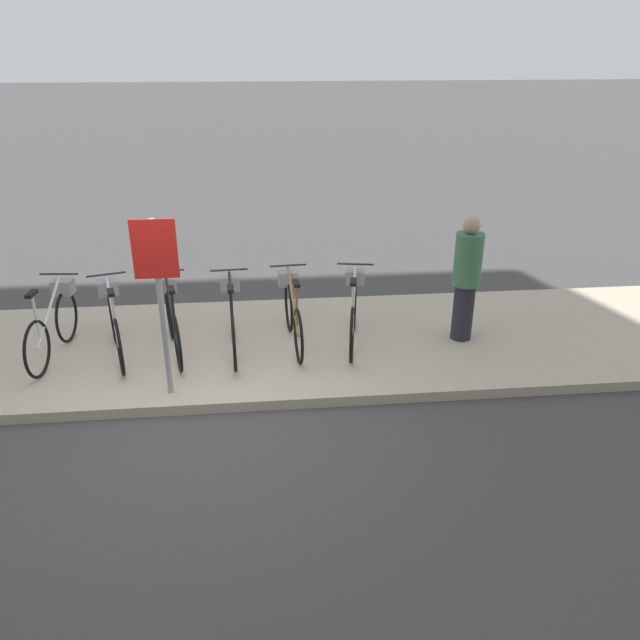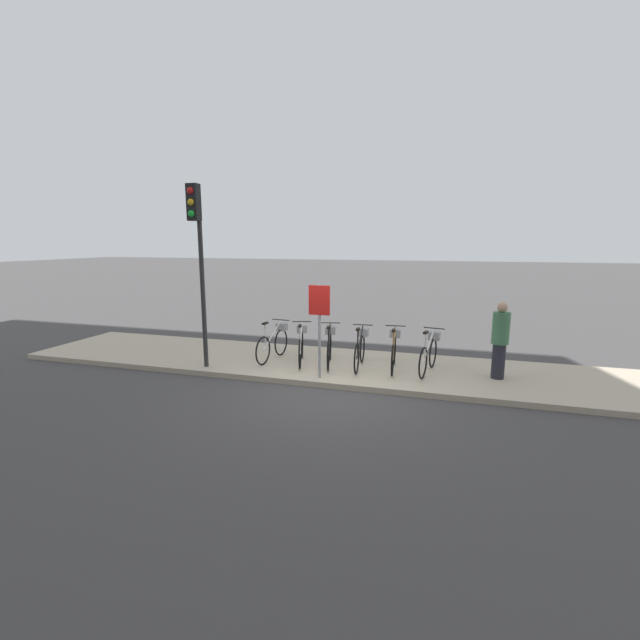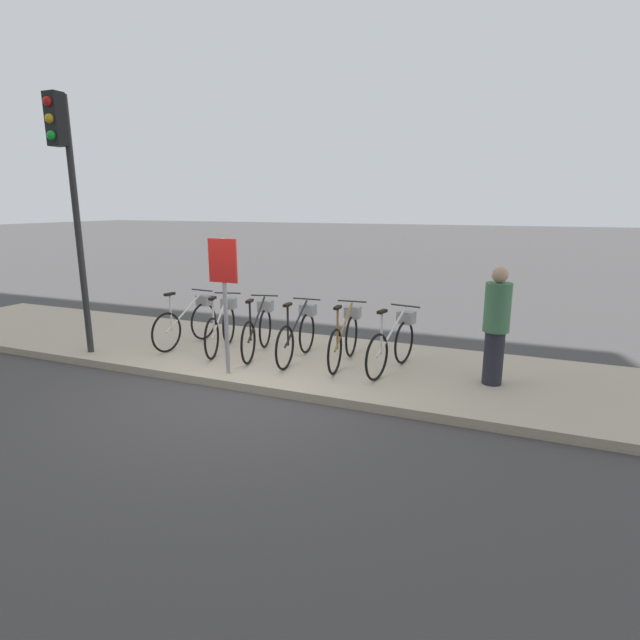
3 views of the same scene
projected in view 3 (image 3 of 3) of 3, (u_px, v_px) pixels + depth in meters
The scene contains 11 objects.
ground_plane at pixel (237, 391), 6.82m from camera, with size 120.00×120.00×0.00m, color #423F3F.
sidewalk at pixel (283, 358), 8.08m from camera, with size 15.77×2.83×0.12m.
parked_bicycle_0 at pixel (190, 320), 8.59m from camera, with size 0.46×1.57×0.97m.
parked_bicycle_1 at pixel (222, 324), 8.27m from camera, with size 0.58×1.52×0.97m.
parked_bicycle_2 at pixel (259, 328), 8.05m from camera, with size 0.51×1.54×0.97m.
parked_bicycle_3 at pixel (299, 332), 7.75m from camera, with size 0.46×1.57×0.97m.
parked_bicycle_4 at pixel (345, 336), 7.56m from camera, with size 0.46×1.57×0.97m.
parked_bicycle_5 at pixel (394, 341), 7.25m from camera, with size 0.47×1.55×0.97m.
pedestrian at pixel (496, 324), 6.58m from camera, with size 0.34×0.34×1.59m.
traffic_light at pixel (66, 174), 7.50m from camera, with size 0.24×0.40×3.96m.
sign_post at pixel (224, 283), 6.88m from camera, with size 0.44×0.07×1.92m.
Camera 3 is at (3.52, -5.50, 2.49)m, focal length 28.00 mm.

